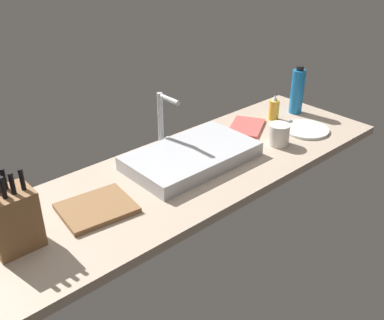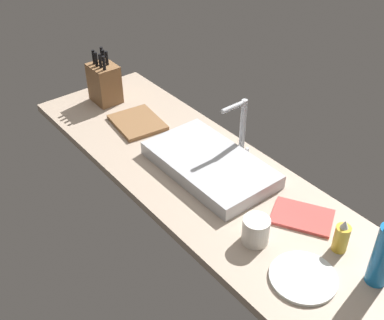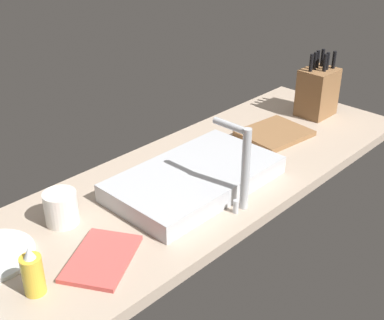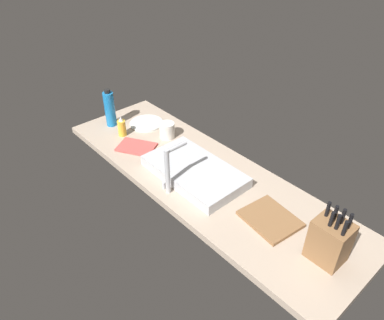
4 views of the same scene
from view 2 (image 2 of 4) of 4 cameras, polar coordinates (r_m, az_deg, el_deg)
The scene contains 10 objects.
countertop_slab at distance 192.32cm, azimuth 0.85°, elevation -1.70°, with size 177.84×56.55×3.50cm, color tan.
sink_basin at distance 190.09cm, azimuth 2.09°, elevation -0.50°, with size 52.35×29.84×5.65cm, color #B7BABF.
faucet at distance 193.51cm, azimuth 5.78°, elevation 4.25°, with size 5.50×12.70×24.76cm.
knife_block at distance 237.11cm, azimuth -10.21°, elevation 8.95°, with size 13.87×11.67×25.38cm.
cutting_board at distance 220.36cm, azimuth -6.47°, elevation 4.40°, with size 23.67×19.60×1.80cm, color brown.
soap_bottle at distance 163.67cm, azimuth 17.17°, elevation -8.68°, with size 4.94×4.94×12.50cm.
water_bottle at distance 153.87cm, azimuth 21.60°, elevation -10.34°, with size 6.42×6.42×23.98cm.
dinner_plate at distance 155.57cm, azimuth 12.94°, elevation -13.31°, with size 20.92×20.92×1.20cm, color silver.
dish_towel at distance 174.61cm, azimuth 12.84°, elevation -6.52°, with size 20.79×14.17×1.20cm, color #CC4C47.
coffee_mug at distance 161.06cm, azimuth 7.52°, elevation -8.21°, with size 9.08×9.08×9.33cm, color silver.
Camera 2 is at (116.44, -96.39, 120.64)cm, focal length 45.34 mm.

